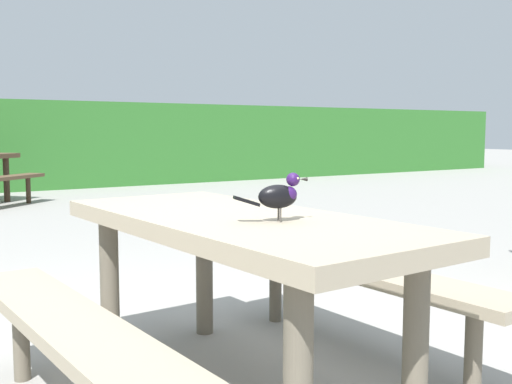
# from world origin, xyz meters

# --- Properties ---
(ground_plane) EXTENTS (60.00, 60.00, 0.00)m
(ground_plane) POSITION_xyz_m (0.00, 0.00, 0.00)
(ground_plane) COLOR gray
(picnic_table_foreground) EXTENTS (1.78, 1.84, 0.74)m
(picnic_table_foreground) POSITION_xyz_m (0.10, -0.29, 0.56)
(picnic_table_foreground) COLOR gray
(picnic_table_foreground) RESTS_ON ground
(bird_grackle) EXTENTS (0.28, 0.13, 0.18)m
(bird_grackle) POSITION_xyz_m (0.14, -0.53, 0.84)
(bird_grackle) COLOR black
(bird_grackle) RESTS_ON picnic_table_foreground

